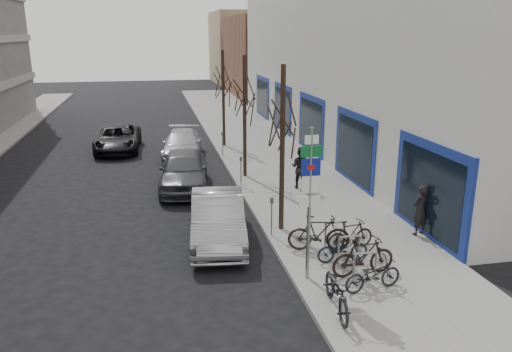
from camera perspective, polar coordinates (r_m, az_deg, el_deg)
name	(u,v)px	position (r m, az deg, el deg)	size (l,w,h in m)	color
ground	(218,292)	(13.22, -4.41, -13.05)	(120.00, 120.00, 0.00)	black
sidewalk_east	(285,175)	(23.15, 3.37, 0.15)	(5.00, 70.00, 0.15)	slate
commercial_building	(462,57)	(33.09, 22.49, 12.46)	(20.00, 32.00, 10.00)	#B7B7B2
brick_building_far	(290,56)	(53.49, 3.87, 13.48)	(12.00, 14.00, 8.00)	brown
tan_building_far	(263,47)	(68.14, 0.80, 14.49)	(13.00, 12.00, 9.00)	#937A5B
highway_sign_pole	(310,195)	(12.70, 6.16, -2.21)	(0.55, 0.10, 4.20)	gray
bike_rack	(349,246)	(14.35, 10.57, -7.90)	(0.66, 2.26, 0.83)	gray
tree_near	(283,110)	(15.66, 3.09, 7.55)	(1.80, 1.80, 5.50)	black
tree_mid	(244,88)	(21.96, -1.33, 10.03)	(1.80, 1.80, 5.50)	black
tree_far	(223,76)	(28.34, -3.79, 11.37)	(1.80, 1.80, 5.50)	black
meter_front	(272,213)	(15.88, 1.80, -4.21)	(0.10, 0.08, 1.27)	gray
meter_mid	(241,168)	(21.01, -1.72, 0.89)	(0.10, 0.08, 1.27)	gray
meter_back	(222,141)	(26.29, -3.85, 3.97)	(0.10, 0.08, 1.27)	gray
bike_near_left	(337,288)	(11.95, 9.28, -12.50)	(0.60, 1.98, 1.21)	black
bike_near_right	(363,256)	(13.72, 12.18, -8.94)	(0.54, 1.82, 1.11)	black
bike_mid_curb	(343,246)	(14.44, 9.88, -7.90)	(0.46, 1.52, 0.93)	black
bike_mid_inner	(319,233)	(14.97, 7.20, -6.46)	(0.55, 1.86, 1.13)	black
bike_far_curb	(373,272)	(13.07, 13.23, -10.65)	(0.48, 1.60, 0.98)	black
bike_far_inner	(350,234)	(15.23, 10.73, -6.58)	(0.47, 1.57, 0.95)	black
parked_car_front	(218,218)	(15.87, -4.39, -4.85)	(1.62, 4.66, 1.53)	#9D9CA1
parked_car_mid	(184,170)	(21.31, -8.22, 0.71)	(1.96, 4.86, 1.66)	#48484D
parked_car_back	(182,145)	(26.75, -8.41, 3.58)	(1.97, 4.85, 1.41)	#AEADB2
lane_car	(118,139)	(29.07, -15.49, 4.15)	(2.32, 5.02, 1.40)	black
pedestrian_near	(420,210)	(16.75, 18.26, -3.72)	(0.61, 0.40, 1.67)	black
pedestrian_far	(301,167)	(20.76, 5.12, 1.01)	(0.66, 0.45, 1.79)	black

